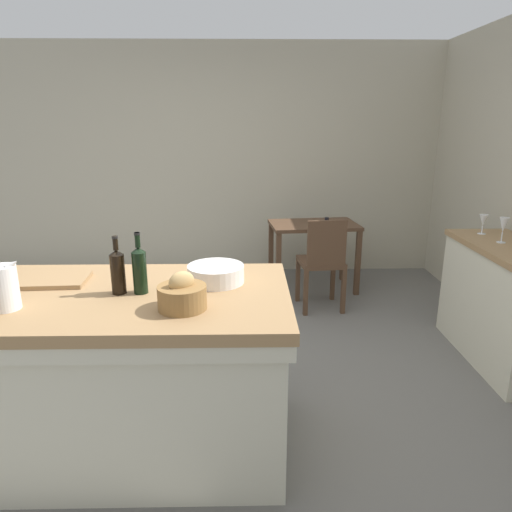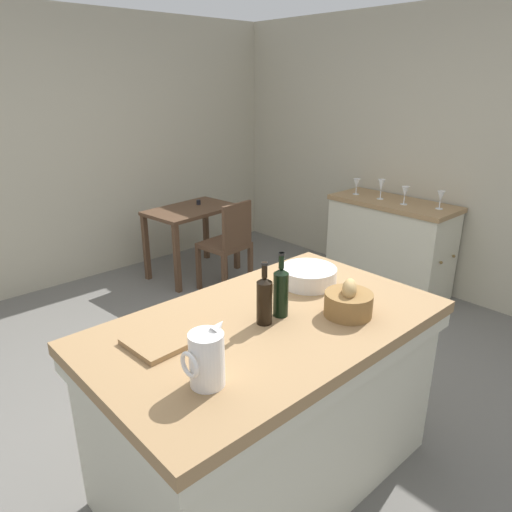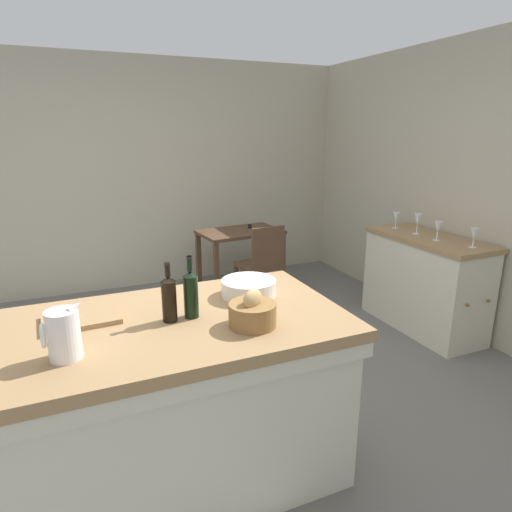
% 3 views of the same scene
% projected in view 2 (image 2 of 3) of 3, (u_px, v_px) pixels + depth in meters
% --- Properties ---
extents(ground_plane, '(6.76, 6.76, 0.00)m').
position_uv_depth(ground_plane, '(229.00, 394.00, 3.13)').
color(ground_plane, '#66635E').
extents(wall_back, '(5.32, 0.12, 2.60)m').
position_uv_depth(wall_back, '(52.00, 153.00, 4.47)').
color(wall_back, '#B2AA93').
rests_on(wall_back, ground).
extents(wall_right, '(0.12, 5.20, 2.60)m').
position_uv_depth(wall_right, '(445.00, 156.00, 4.32)').
color(wall_right, '#B2AA93').
rests_on(wall_right, ground).
extents(island_table, '(1.67, 0.98, 0.91)m').
position_uv_depth(island_table, '(268.00, 395.00, 2.33)').
color(island_table, '#99754C').
rests_on(island_table, ground).
extents(side_cabinet, '(0.52, 1.20, 0.89)m').
position_uv_depth(side_cabinet, '(389.00, 245.00, 4.59)').
color(side_cabinet, '#99754C').
rests_on(side_cabinet, ground).
extents(writing_desk, '(0.95, 0.65, 0.77)m').
position_uv_depth(writing_desk, '(192.00, 219.00, 4.87)').
color(writing_desk, '#513826').
rests_on(writing_desk, ground).
extents(wooden_chair, '(0.44, 0.44, 0.90)m').
position_uv_depth(wooden_chair, '(228.00, 243.00, 4.51)').
color(wooden_chair, '#513826').
rests_on(wooden_chair, ground).
extents(pitcher, '(0.17, 0.13, 0.25)m').
position_uv_depth(pitcher, '(206.00, 359.00, 1.69)').
color(pitcher, white).
rests_on(pitcher, island_table).
extents(wash_bowl, '(0.31, 0.31, 0.09)m').
position_uv_depth(wash_bowl, '(308.00, 276.00, 2.56)').
color(wash_bowl, white).
rests_on(wash_bowl, island_table).
extents(bread_basket, '(0.23, 0.23, 0.18)m').
position_uv_depth(bread_basket, '(348.00, 302.00, 2.22)').
color(bread_basket, olive).
rests_on(bread_basket, island_table).
extents(cutting_board, '(0.37, 0.27, 0.02)m').
position_uv_depth(cutting_board, '(170.00, 337.00, 2.02)').
color(cutting_board, '#99754C').
rests_on(cutting_board, island_table).
extents(wine_bottle_dark, '(0.07, 0.07, 0.32)m').
position_uv_depth(wine_bottle_dark, '(281.00, 291.00, 2.19)').
color(wine_bottle_dark, black).
rests_on(wine_bottle_dark, island_table).
extents(wine_bottle_amber, '(0.07, 0.07, 0.30)m').
position_uv_depth(wine_bottle_amber, '(264.00, 299.00, 2.12)').
color(wine_bottle_amber, black).
rests_on(wine_bottle_amber, island_table).
extents(wine_glass_far_left, '(0.07, 0.07, 0.16)m').
position_uv_depth(wine_glass_far_left, '(441.00, 197.00, 4.12)').
color(wine_glass_far_left, white).
rests_on(wine_glass_far_left, side_cabinet).
extents(wine_glass_left, '(0.07, 0.07, 0.17)m').
position_uv_depth(wine_glass_left, '(405.00, 192.00, 4.27)').
color(wine_glass_left, white).
rests_on(wine_glass_left, side_cabinet).
extents(wine_glass_middle, '(0.07, 0.07, 0.19)m').
position_uv_depth(wine_glass_middle, '(381.00, 186.00, 4.46)').
color(wine_glass_middle, white).
rests_on(wine_glass_middle, side_cabinet).
extents(wine_glass_right, '(0.07, 0.07, 0.16)m').
position_uv_depth(wine_glass_right, '(357.00, 184.00, 4.65)').
color(wine_glass_right, white).
rests_on(wine_glass_right, side_cabinet).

